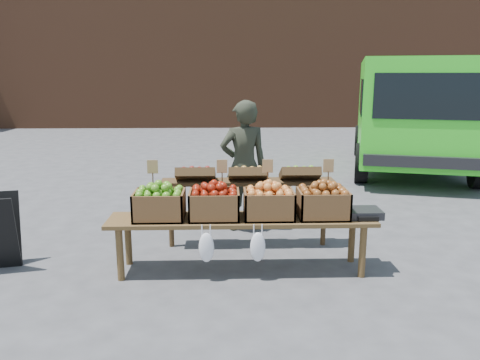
{
  "coord_description": "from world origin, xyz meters",
  "views": [
    {
      "loc": [
        0.23,
        -4.89,
        1.99
      ],
      "look_at": [
        0.38,
        0.15,
        0.85
      ],
      "focal_mm": 35.0,
      "sensor_mm": 36.0,
      "label": 1
    }
  ],
  "objects_px": {
    "crate_russet_pears": "(214,205)",
    "weighing_scale": "(364,213)",
    "delivery_van": "(412,116)",
    "crate_golden_apples": "(159,205)",
    "display_bench": "(242,244)",
    "back_table": "(248,203)",
    "crate_green_apples": "(323,204)",
    "crate_red_apples": "(269,204)",
    "vendor": "(244,166)"
  },
  "relations": [
    {
      "from": "crate_russet_pears",
      "to": "weighing_scale",
      "type": "relative_size",
      "value": 1.47
    },
    {
      "from": "delivery_van",
      "to": "crate_golden_apples",
      "type": "xyz_separation_m",
      "value": [
        -4.61,
        -5.28,
        -0.43
      ]
    },
    {
      "from": "display_bench",
      "to": "crate_russet_pears",
      "type": "relative_size",
      "value": 5.4
    },
    {
      "from": "delivery_van",
      "to": "weighing_scale",
      "type": "xyz_separation_m",
      "value": [
        -2.54,
        -5.28,
        -0.53
      ]
    },
    {
      "from": "back_table",
      "to": "display_bench",
      "type": "bearing_deg",
      "value": -97.75
    },
    {
      "from": "weighing_scale",
      "to": "delivery_van",
      "type": "bearing_deg",
      "value": 64.35
    },
    {
      "from": "crate_green_apples",
      "to": "weighing_scale",
      "type": "height_order",
      "value": "crate_green_apples"
    },
    {
      "from": "crate_red_apples",
      "to": "back_table",
      "type": "bearing_deg",
      "value": 103.81
    },
    {
      "from": "delivery_van",
      "to": "vendor",
      "type": "relative_size",
      "value": 3.03
    },
    {
      "from": "delivery_van",
      "to": "vendor",
      "type": "bearing_deg",
      "value": -118.14
    },
    {
      "from": "back_table",
      "to": "crate_golden_apples",
      "type": "bearing_deg",
      "value": -142.04
    },
    {
      "from": "crate_golden_apples",
      "to": "crate_russet_pears",
      "type": "relative_size",
      "value": 1.0
    },
    {
      "from": "crate_golden_apples",
      "to": "delivery_van",
      "type": "bearing_deg",
      "value": 48.87
    },
    {
      "from": "vendor",
      "to": "crate_green_apples",
      "type": "bearing_deg",
      "value": 106.94
    },
    {
      "from": "display_bench",
      "to": "back_table",
      "type": "bearing_deg",
      "value": 82.25
    },
    {
      "from": "delivery_van",
      "to": "crate_red_apples",
      "type": "bearing_deg",
      "value": -108.4
    },
    {
      "from": "display_bench",
      "to": "weighing_scale",
      "type": "xyz_separation_m",
      "value": [
        1.25,
        0.0,
        0.33
      ]
    },
    {
      "from": "vendor",
      "to": "crate_red_apples",
      "type": "relative_size",
      "value": 3.37
    },
    {
      "from": "display_bench",
      "to": "crate_green_apples",
      "type": "height_order",
      "value": "crate_green_apples"
    },
    {
      "from": "display_bench",
      "to": "delivery_van",
      "type": "bearing_deg",
      "value": 54.36
    },
    {
      "from": "delivery_van",
      "to": "crate_green_apples",
      "type": "xyz_separation_m",
      "value": [
        -2.96,
        -5.28,
        -0.43
      ]
    },
    {
      "from": "display_bench",
      "to": "crate_golden_apples",
      "type": "relative_size",
      "value": 5.4
    },
    {
      "from": "delivery_van",
      "to": "weighing_scale",
      "type": "distance_m",
      "value": 5.88
    },
    {
      "from": "crate_green_apples",
      "to": "weighing_scale",
      "type": "bearing_deg",
      "value": 0.0
    },
    {
      "from": "display_bench",
      "to": "crate_russet_pears",
      "type": "xyz_separation_m",
      "value": [
        -0.28,
        0.0,
        0.42
      ]
    },
    {
      "from": "back_table",
      "to": "crate_green_apples",
      "type": "xyz_separation_m",
      "value": [
        0.73,
        -0.72,
        0.19
      ]
    },
    {
      "from": "vendor",
      "to": "weighing_scale",
      "type": "xyz_separation_m",
      "value": [
        1.18,
        -1.35,
        -0.23
      ]
    },
    {
      "from": "delivery_van",
      "to": "vendor",
      "type": "xyz_separation_m",
      "value": [
        -3.71,
        -3.93,
        -0.3
      ]
    },
    {
      "from": "display_bench",
      "to": "crate_green_apples",
      "type": "bearing_deg",
      "value": 0.0
    },
    {
      "from": "delivery_van",
      "to": "crate_golden_apples",
      "type": "height_order",
      "value": "delivery_van"
    },
    {
      "from": "delivery_van",
      "to": "crate_russet_pears",
      "type": "relative_size",
      "value": 10.2
    },
    {
      "from": "crate_golden_apples",
      "to": "crate_green_apples",
      "type": "distance_m",
      "value": 1.65
    },
    {
      "from": "vendor",
      "to": "weighing_scale",
      "type": "bearing_deg",
      "value": 118.91
    },
    {
      "from": "weighing_scale",
      "to": "crate_green_apples",
      "type": "bearing_deg",
      "value": 180.0
    },
    {
      "from": "crate_green_apples",
      "to": "back_table",
      "type": "bearing_deg",
      "value": 135.28
    },
    {
      "from": "crate_russet_pears",
      "to": "crate_red_apples",
      "type": "bearing_deg",
      "value": 0.0
    },
    {
      "from": "crate_golden_apples",
      "to": "crate_red_apples",
      "type": "bearing_deg",
      "value": 0.0
    },
    {
      "from": "crate_golden_apples",
      "to": "weighing_scale",
      "type": "xyz_separation_m",
      "value": [
        2.08,
        0.0,
        -0.1
      ]
    },
    {
      "from": "crate_golden_apples",
      "to": "weighing_scale",
      "type": "bearing_deg",
      "value": 0.0
    },
    {
      "from": "delivery_van",
      "to": "weighing_scale",
      "type": "relative_size",
      "value": 15.0
    },
    {
      "from": "back_table",
      "to": "crate_russet_pears",
      "type": "xyz_separation_m",
      "value": [
        -0.37,
        -0.72,
        0.19
      ]
    },
    {
      "from": "crate_red_apples",
      "to": "crate_green_apples",
      "type": "height_order",
      "value": "same"
    },
    {
      "from": "crate_russet_pears",
      "to": "weighing_scale",
      "type": "distance_m",
      "value": 1.53
    },
    {
      "from": "crate_russet_pears",
      "to": "weighing_scale",
      "type": "xyz_separation_m",
      "value": [
        1.52,
        0.0,
        -0.1
      ]
    },
    {
      "from": "delivery_van",
      "to": "crate_red_apples",
      "type": "distance_m",
      "value": 6.35
    },
    {
      "from": "vendor",
      "to": "weighing_scale",
      "type": "relative_size",
      "value": 4.95
    },
    {
      "from": "delivery_van",
      "to": "crate_red_apples",
      "type": "height_order",
      "value": "delivery_van"
    },
    {
      "from": "vendor",
      "to": "crate_russet_pears",
      "type": "xyz_separation_m",
      "value": [
        -0.35,
        -1.35,
        -0.13
      ]
    },
    {
      "from": "delivery_van",
      "to": "back_table",
      "type": "xyz_separation_m",
      "value": [
        -3.69,
        -4.56,
        -0.62
      ]
    },
    {
      "from": "crate_golden_apples",
      "to": "crate_green_apples",
      "type": "xyz_separation_m",
      "value": [
        1.65,
        0.0,
        0.0
      ]
    }
  ]
}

